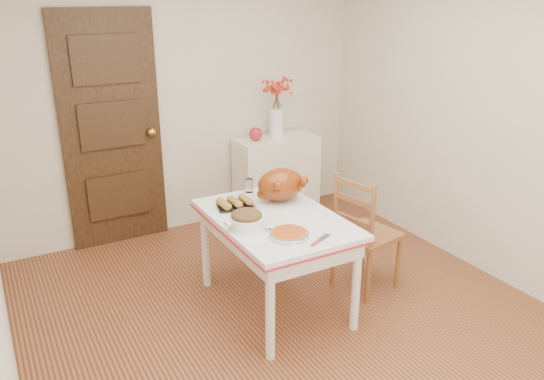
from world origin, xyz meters
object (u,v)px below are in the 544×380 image
sideboard (276,177)px  pumpkin_pie (289,233)px  chair_oak (367,232)px  kitchen_table (275,262)px  turkey_platter (280,186)px

sideboard → pumpkin_pie: sideboard is taller
chair_oak → kitchen_table: bearing=71.6°
kitchen_table → pumpkin_pie: 0.51m
sideboard → chair_oak: size_ratio=0.88×
kitchen_table → turkey_platter: 0.55m
chair_oak → turkey_platter: 0.76m
sideboard → pumpkin_pie: 2.07m
sideboard → chair_oak: (-0.10, -1.58, 0.05)m
chair_oak → pumpkin_pie: size_ratio=3.69×
kitchen_table → turkey_platter: turkey_platter is taller
chair_oak → turkey_platter: (-0.59, 0.30, 0.38)m
sideboard → chair_oak: chair_oak is taller
kitchen_table → chair_oak: 0.76m
kitchen_table → chair_oak: size_ratio=1.28×
chair_oak → sideboard: bearing=-14.8°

